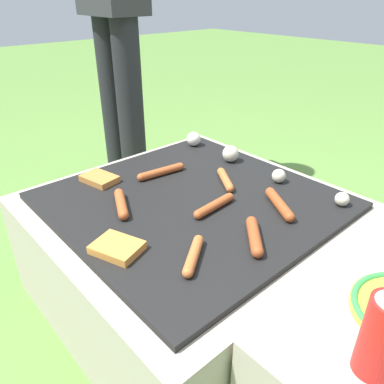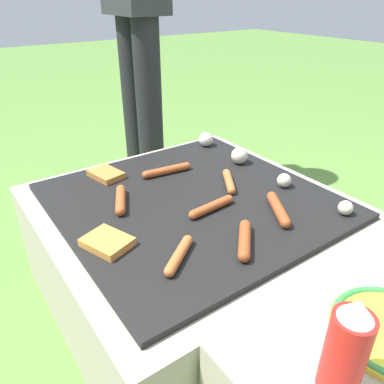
{
  "view_description": "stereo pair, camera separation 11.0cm",
  "coord_description": "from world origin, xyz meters",
  "views": [
    {
      "loc": [
        0.72,
        -0.65,
        0.92
      ],
      "look_at": [
        0.0,
        0.0,
        0.4
      ],
      "focal_mm": 35.0,
      "sensor_mm": 36.0,
      "label": 1
    },
    {
      "loc": [
        0.79,
        -0.56,
        0.92
      ],
      "look_at": [
        0.0,
        0.0,
        0.4
      ],
      "focal_mm": 35.0,
      "sensor_mm": 36.0,
      "label": 2
    }
  ],
  "objects": [
    {
      "name": "ground_plane",
      "position": [
        0.0,
        0.0,
        0.0
      ],
      "size": [
        14.0,
        14.0,
        0.0
      ],
      "primitive_type": "plane",
      "color": "#567F38"
    },
    {
      "name": "grill",
      "position": [
        0.0,
        0.0,
        0.19
      ],
      "size": [
        0.85,
        0.85,
        0.38
      ],
      "color": "#A89E8C",
      "rests_on": "ground_plane"
    },
    {
      "name": "sausage_front_center",
      "position": [
        0.09,
        0.0,
        0.39
      ],
      "size": [
        0.04,
        0.16,
        0.03
      ],
      "color": "#A34C23",
      "rests_on": "grill"
    },
    {
      "name": "sausage_front_right",
      "position": [
        -0.18,
        0.03,
        0.39
      ],
      "size": [
        0.05,
        0.18,
        0.03
      ],
      "color": "#A34C23",
      "rests_on": "grill"
    },
    {
      "name": "sausage_back_left",
      "position": [
        -0.09,
        -0.19,
        0.39
      ],
      "size": [
        0.14,
        0.09,
        0.03
      ],
      "color": "#A34C23",
      "rests_on": "grill"
    },
    {
      "name": "sausage_front_left",
      "position": [
        0.22,
        -0.19,
        0.39
      ],
      "size": [
        0.1,
        0.12,
        0.03
      ],
      "color": "#B7602D",
      "rests_on": "grill"
    },
    {
      "name": "sausage_back_center",
      "position": [
        0.26,
        -0.03,
        0.39
      ],
      "size": [
        0.12,
        0.12,
        0.03
      ],
      "color": "#93421E",
      "rests_on": "grill"
    },
    {
      "name": "sausage_mid_left",
      "position": [
        -0.0,
        0.14,
        0.39
      ],
      "size": [
        0.13,
        0.09,
        0.03
      ],
      "color": "#B7602D",
      "rests_on": "grill"
    },
    {
      "name": "sausage_back_right",
      "position": [
        0.21,
        0.14,
        0.39
      ],
      "size": [
        0.15,
        0.1,
        0.03
      ],
      "color": "#93421E",
      "rests_on": "grill"
    },
    {
      "name": "bread_slice_right",
      "position": [
        -0.28,
        -0.15,
        0.39
      ],
      "size": [
        0.13,
        0.1,
        0.02
      ],
      "color": "#B27033",
      "rests_on": "grill"
    },
    {
      "name": "bread_slice_left",
      "position": [
        0.07,
        -0.3,
        0.39
      ],
      "size": [
        0.13,
        0.12,
        0.02
      ],
      "color": "#D18438",
      "rests_on": "grill"
    },
    {
      "name": "mushroom_row",
      "position": [
        -0.08,
        0.28,
        0.4
      ],
      "size": [
        0.68,
        0.06,
        0.06
      ],
      "color": "silver",
      "rests_on": "grill"
    },
    {
      "name": "condiment_bottle",
      "position": [
        0.62,
        -0.16,
        0.46
      ],
      "size": [
        0.06,
        0.06,
        0.18
      ],
      "color": "red",
      "rests_on": "side_ledge"
    }
  ]
}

